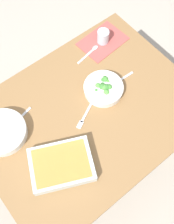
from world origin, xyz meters
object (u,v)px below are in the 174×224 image
at_px(spoon_by_stew, 16,122).
at_px(fork_on_table, 84,117).
at_px(baking_dish, 61,165).
at_px(spoon_by_broccoli, 117,82).
at_px(spoon_spare, 91,52).
at_px(stew_bowl, 2,132).
at_px(broccoli_bowl, 104,88).
at_px(drink_cup, 103,37).

height_order(spoon_by_stew, fork_on_table, spoon_by_stew).
bearing_deg(baking_dish, spoon_by_broccoli, 20.02).
xyz_separation_m(spoon_by_broccoli, spoon_spare, (0.01, 0.26, 0.00)).
distance_m(baking_dish, spoon_by_broccoli, 0.57).
xyz_separation_m(stew_bowl, fork_on_table, (0.39, -0.18, -0.03)).
height_order(broccoli_bowl, spoon_by_broccoli, broccoli_bowl).
xyz_separation_m(baking_dish, fork_on_table, (0.25, 0.14, -0.03)).
xyz_separation_m(stew_bowl, broccoli_bowl, (0.57, -0.12, -0.00)).
xyz_separation_m(drink_cup, spoon_spare, (-0.11, -0.02, -0.03)).
height_order(broccoli_bowl, baking_dish, broccoli_bowl).
distance_m(baking_dish, drink_cup, 0.82).
height_order(baking_dish, drink_cup, drink_cup).
relative_size(stew_bowl, fork_on_table, 1.52).
bearing_deg(spoon_spare, stew_bowl, -169.28).
distance_m(stew_bowl, broccoli_bowl, 0.59).
relative_size(broccoli_bowl, baking_dish, 0.61).
bearing_deg(stew_bowl, drink_cup, 10.54).
distance_m(spoon_by_broccoli, spoon_spare, 0.26).
distance_m(drink_cup, spoon_spare, 0.12).
bearing_deg(spoon_by_stew, spoon_spare, 10.49).
height_order(stew_bowl, drink_cup, drink_cup).
bearing_deg(baking_dish, drink_cup, 35.58).
bearing_deg(spoon_by_stew, spoon_by_broccoli, -14.14).
bearing_deg(spoon_spare, fork_on_table, -133.53).
bearing_deg(spoon_spare, drink_cup, 9.45).
height_order(stew_bowl, fork_on_table, stew_bowl).
distance_m(baking_dish, spoon_by_stew, 0.35).
distance_m(broccoli_bowl, fork_on_table, 0.19).
distance_m(stew_bowl, drink_cup, 0.81).
xyz_separation_m(baking_dish, drink_cup, (0.66, 0.48, 0.00)).
height_order(spoon_by_stew, spoon_spare, same).
relative_size(stew_bowl, spoon_by_broccoli, 1.44).
relative_size(baking_dish, spoon_spare, 2.08).
xyz_separation_m(broccoli_bowl, spoon_spare, (0.12, 0.25, -0.03)).
height_order(spoon_spare, fork_on_table, spoon_spare).
height_order(spoon_by_broccoli, spoon_spare, same).
xyz_separation_m(drink_cup, fork_on_table, (-0.41, -0.33, -0.04)).
bearing_deg(stew_bowl, spoon_by_stew, 12.34).
height_order(broccoli_bowl, spoon_by_stew, broccoli_bowl).
bearing_deg(drink_cup, spoon_by_broccoli, -114.21).
relative_size(baking_dish, drink_cup, 4.29).
bearing_deg(spoon_spare, spoon_by_broccoli, -93.06).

